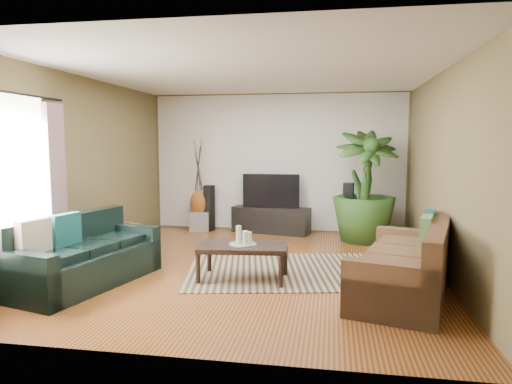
% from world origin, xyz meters
% --- Properties ---
extents(floor, '(5.50, 5.50, 0.00)m').
position_xyz_m(floor, '(0.00, 0.00, 0.00)').
color(floor, '#9A5327').
rests_on(floor, ground).
extents(ceiling, '(5.50, 5.50, 0.00)m').
position_xyz_m(ceiling, '(0.00, 0.00, 2.70)').
color(ceiling, white).
rests_on(ceiling, ground).
extents(wall_back, '(5.00, 0.00, 5.00)m').
position_xyz_m(wall_back, '(0.00, 2.75, 1.35)').
color(wall_back, brown).
rests_on(wall_back, ground).
extents(wall_front, '(5.00, 0.00, 5.00)m').
position_xyz_m(wall_front, '(0.00, -2.75, 1.35)').
color(wall_front, brown).
rests_on(wall_front, ground).
extents(wall_left, '(0.00, 5.50, 5.50)m').
position_xyz_m(wall_left, '(-2.50, 0.00, 1.35)').
color(wall_left, brown).
rests_on(wall_left, ground).
extents(wall_right, '(0.00, 5.50, 5.50)m').
position_xyz_m(wall_right, '(2.50, 0.00, 1.35)').
color(wall_right, brown).
rests_on(wall_right, ground).
extents(backwall_panel, '(4.90, 0.00, 4.90)m').
position_xyz_m(backwall_panel, '(0.00, 2.74, 1.35)').
color(backwall_panel, white).
rests_on(backwall_panel, ground).
extents(window_pane, '(0.00, 1.80, 1.80)m').
position_xyz_m(window_pane, '(-2.48, -1.60, 1.40)').
color(window_pane, white).
rests_on(window_pane, ground).
extents(curtain_far, '(0.08, 0.35, 2.20)m').
position_xyz_m(curtain_far, '(-2.43, -0.85, 1.15)').
color(curtain_far, gray).
rests_on(curtain_far, ground).
extents(curtain_rod, '(0.03, 1.90, 0.03)m').
position_xyz_m(curtain_rod, '(-2.43, -1.60, 2.30)').
color(curtain_rod, black).
rests_on(curtain_rod, ground).
extents(sofa_left, '(1.27, 2.06, 0.85)m').
position_xyz_m(sofa_left, '(-1.90, -1.09, 0.42)').
color(sofa_left, black).
rests_on(sofa_left, floor).
extents(sofa_right, '(1.44, 2.23, 0.85)m').
position_xyz_m(sofa_right, '(1.89, -0.82, 0.42)').
color(sofa_right, brown).
rests_on(sofa_right, floor).
extents(area_rug, '(2.90, 2.29, 0.01)m').
position_xyz_m(area_rug, '(0.44, -0.11, 0.01)').
color(area_rug, tan).
rests_on(area_rug, floor).
extents(coffee_table, '(1.17, 0.71, 0.46)m').
position_xyz_m(coffee_table, '(-0.04, -0.58, 0.23)').
color(coffee_table, black).
rests_on(coffee_table, floor).
extents(candle_tray, '(0.34, 0.34, 0.02)m').
position_xyz_m(candle_tray, '(-0.04, -0.58, 0.46)').
color(candle_tray, gray).
rests_on(candle_tray, coffee_table).
extents(candle_tall, '(0.07, 0.07, 0.22)m').
position_xyz_m(candle_tall, '(-0.10, -0.55, 0.58)').
color(candle_tall, beige).
rests_on(candle_tall, candle_tray).
extents(candle_mid, '(0.07, 0.07, 0.17)m').
position_xyz_m(candle_mid, '(0.00, -0.62, 0.56)').
color(candle_mid, silver).
rests_on(candle_mid, candle_tray).
extents(candle_short, '(0.07, 0.07, 0.14)m').
position_xyz_m(candle_short, '(0.03, -0.52, 0.54)').
color(candle_short, '#F3EACD').
rests_on(candle_short, candle_tray).
extents(tv_stand, '(1.55, 0.74, 0.50)m').
position_xyz_m(tv_stand, '(-0.09, 2.50, 0.25)').
color(tv_stand, black).
rests_on(tv_stand, floor).
extents(television, '(1.10, 0.06, 0.65)m').
position_xyz_m(television, '(-0.09, 2.50, 0.82)').
color(television, black).
rests_on(television, tv_stand).
extents(speaker_left, '(0.20, 0.22, 0.91)m').
position_xyz_m(speaker_left, '(-1.33, 2.50, 0.45)').
color(speaker_left, black).
rests_on(speaker_left, floor).
extents(speaker_right, '(0.21, 0.23, 1.01)m').
position_xyz_m(speaker_right, '(1.37, 2.32, 0.50)').
color(speaker_right, black).
rests_on(speaker_right, floor).
extents(potted_plant, '(1.32, 1.32, 1.97)m').
position_xyz_m(potted_plant, '(1.63, 2.02, 0.99)').
color(potted_plant, '#244617').
rests_on(potted_plant, floor).
extents(plant_pot, '(0.36, 0.36, 0.28)m').
position_xyz_m(plant_pot, '(1.63, 2.02, 0.14)').
color(plant_pot, black).
rests_on(plant_pot, floor).
extents(pedestal, '(0.46, 0.46, 0.38)m').
position_xyz_m(pedestal, '(-1.54, 2.50, 0.19)').
color(pedestal, gray).
rests_on(pedestal, floor).
extents(vase, '(0.35, 0.35, 0.49)m').
position_xyz_m(vase, '(-1.54, 2.50, 0.55)').
color(vase, '#944F1A').
rests_on(vase, pedestal).
extents(side_table, '(0.56, 0.56, 0.47)m').
position_xyz_m(side_table, '(-2.20, 0.44, 0.24)').
color(side_table, brown).
rests_on(side_table, floor).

